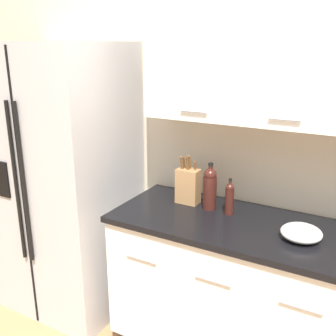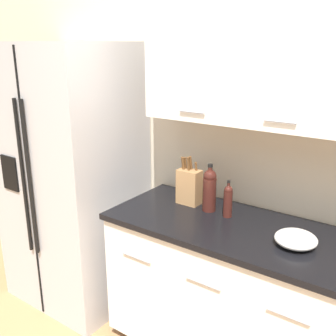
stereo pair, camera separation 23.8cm
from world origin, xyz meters
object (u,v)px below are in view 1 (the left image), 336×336
(knife_block, at_px, (188,185))
(oil_bottle, at_px, (229,198))
(wine_bottle, at_px, (210,188))
(mixing_bowl, at_px, (301,233))
(refrigerator, at_px, (64,181))

(knife_block, bearing_deg, oil_bottle, -7.88)
(knife_block, distance_m, wine_bottle, 0.16)
(wine_bottle, distance_m, mixing_bowl, 0.60)
(wine_bottle, bearing_deg, knife_block, 171.85)
(mixing_bowl, bearing_deg, knife_block, 167.67)
(knife_block, xyz_separation_m, mixing_bowl, (0.73, -0.16, -0.08))
(knife_block, bearing_deg, refrigerator, -169.68)
(refrigerator, bearing_deg, wine_bottle, 7.59)
(refrigerator, distance_m, wine_bottle, 1.08)
(refrigerator, distance_m, mixing_bowl, 1.64)
(wine_bottle, relative_size, mixing_bowl, 1.39)
(refrigerator, relative_size, oil_bottle, 8.43)
(knife_block, distance_m, mixing_bowl, 0.76)
(oil_bottle, bearing_deg, knife_block, 172.12)
(oil_bottle, relative_size, mixing_bowl, 1.06)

